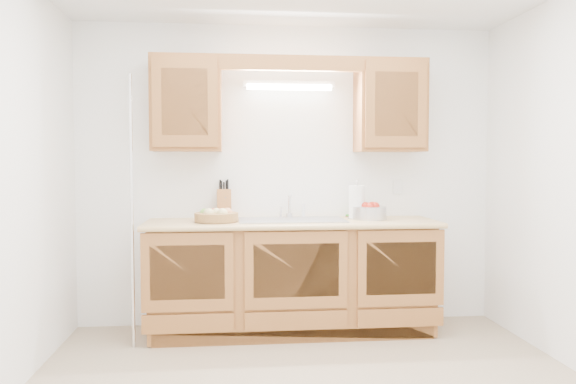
{
  "coord_description": "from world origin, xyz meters",
  "views": [
    {
      "loc": [
        -0.47,
        -3.22,
        1.36
      ],
      "look_at": [
        -0.07,
        0.85,
        1.15
      ],
      "focal_mm": 35.0,
      "sensor_mm": 36.0,
      "label": 1
    }
  ],
  "objects": [
    {
      "name": "countertop",
      "position": [
        0.0,
        1.19,
        0.88
      ],
      "size": [
        2.3,
        0.63,
        0.04
      ],
      "primitive_type": "cube",
      "color": "#D8B571",
      "rests_on": "base_cabinets"
    },
    {
      "name": "upper_cabinet_left",
      "position": [
        -0.83,
        1.33,
        1.83
      ],
      "size": [
        0.55,
        0.33,
        0.75
      ],
      "primitive_type": "cube",
      "color": "#99582D",
      "rests_on": "room"
    },
    {
      "name": "orange_canister",
      "position": [
        -0.54,
        1.43,
        1.01
      ],
      "size": [
        0.09,
        0.09,
        0.21
      ],
      "rotation": [
        0.0,
        0.0,
        0.26
      ],
      "color": "orange",
      "rests_on": "countertop"
    },
    {
      "name": "knife_block",
      "position": [
        -0.54,
        1.43,
        1.02
      ],
      "size": [
        0.12,
        0.2,
        0.34
      ],
      "rotation": [
        0.0,
        0.0,
        0.04
      ],
      "color": "#99582D",
      "rests_on": "countertop"
    },
    {
      "name": "fruit_basket",
      "position": [
        -0.6,
        1.15,
        0.95
      ],
      "size": [
        0.43,
        0.43,
        0.11
      ],
      "rotation": [
        0.0,
        0.0,
        -0.31
      ],
      "color": "olive",
      "rests_on": "countertop"
    },
    {
      "name": "apple_bowl",
      "position": [
        0.63,
        1.21,
        0.96
      ],
      "size": [
        0.36,
        0.36,
        0.14
      ],
      "rotation": [
        0.0,
        0.0,
        0.41
      ],
      "color": "silver",
      "rests_on": "countertop"
    },
    {
      "name": "outlet_plate",
      "position": [
        0.95,
        1.49,
        1.15
      ],
      "size": [
        0.08,
        0.01,
        0.12
      ],
      "primitive_type": "cube",
      "color": "white",
      "rests_on": "room"
    },
    {
      "name": "base_cabinets",
      "position": [
        0.0,
        1.2,
        0.44
      ],
      "size": [
        2.2,
        0.6,
        0.86
      ],
      "primitive_type": "cube",
      "color": "#99582D",
      "rests_on": "ground"
    },
    {
      "name": "soap_bottle",
      "position": [
        -0.54,
        1.41,
        0.99
      ],
      "size": [
        0.1,
        0.11,
        0.18
      ],
      "primitive_type": "imported",
      "rotation": [
        0.0,
        0.0,
        0.34
      ],
      "color": "blue",
      "rests_on": "countertop"
    },
    {
      "name": "sink",
      "position": [
        0.0,
        1.21,
        0.83
      ],
      "size": [
        0.84,
        0.46,
        0.36
      ],
      "color": "#9E9EA3",
      "rests_on": "countertop"
    },
    {
      "name": "upper_cabinet_right",
      "position": [
        0.83,
        1.33,
        1.83
      ],
      "size": [
        0.55,
        0.33,
        0.75
      ],
      "primitive_type": "cube",
      "color": "#99582D",
      "rests_on": "room"
    },
    {
      "name": "fluorescent_fixture",
      "position": [
        0.0,
        1.42,
        2.0
      ],
      "size": [
        0.76,
        0.08,
        0.08
      ],
      "color": "white",
      "rests_on": "room"
    },
    {
      "name": "valance",
      "position": [
        0.0,
        1.19,
        2.14
      ],
      "size": [
        2.2,
        0.05,
        0.12
      ],
      "primitive_type": "cube",
      "color": "#99582D",
      "rests_on": "room"
    },
    {
      "name": "wire_shelf_pole",
      "position": [
        -1.2,
        0.94,
        1.0
      ],
      "size": [
        0.03,
        0.03,
        2.0
      ],
      "primitive_type": "cylinder",
      "color": "silver",
      "rests_on": "ground"
    },
    {
      "name": "sponge",
      "position": [
        0.54,
        1.44,
        0.91
      ],
      "size": [
        0.12,
        0.1,
        0.02
      ],
      "rotation": [
        0.0,
        0.0,
        -0.36
      ],
      "color": "#CC333F",
      "rests_on": "countertop"
    },
    {
      "name": "paper_towel",
      "position": [
        0.54,
        1.26,
        1.04
      ],
      "size": [
        0.16,
        0.16,
        0.32
      ],
      "rotation": [
        0.0,
        0.0,
        -0.32
      ],
      "color": "silver",
      "rests_on": "countertop"
    },
    {
      "name": "room",
      "position": [
        0.0,
        0.0,
        1.25
      ],
      "size": [
        3.52,
        3.5,
        2.5
      ],
      "color": "tan",
      "rests_on": "ground"
    }
  ]
}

